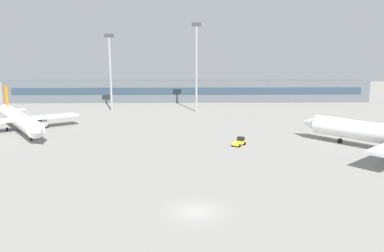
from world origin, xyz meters
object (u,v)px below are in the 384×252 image
baggage_tug_yellow (239,142)px  floodlight_tower_west (110,67)px  airplane_mid (19,119)px  floodlight_tower_east (196,62)px

baggage_tug_yellow → floodlight_tower_west: 64.45m
airplane_mid → floodlight_tower_east: 58.61m
floodlight_tower_west → floodlight_tower_east: bearing=-2.6°
airplane_mid → floodlight_tower_west: bearing=64.6°
airplane_mid → baggage_tug_yellow: bearing=-16.4°
floodlight_tower_east → airplane_mid: bearing=-144.1°
baggage_tug_yellow → floodlight_tower_west: bearing=126.3°
airplane_mid → baggage_tug_yellow: airplane_mid is taller
floodlight_tower_west → baggage_tug_yellow: bearing=-53.7°
baggage_tug_yellow → floodlight_tower_west: (-37.22, 50.59, 14.47)m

